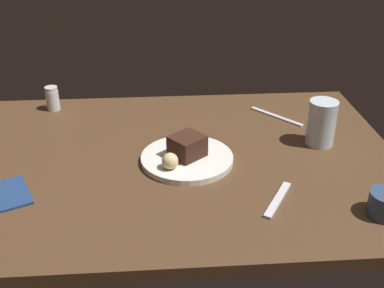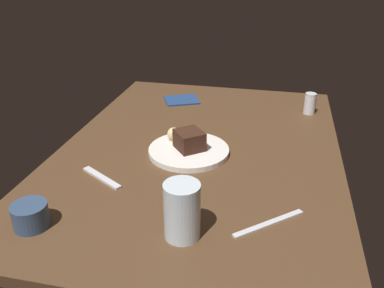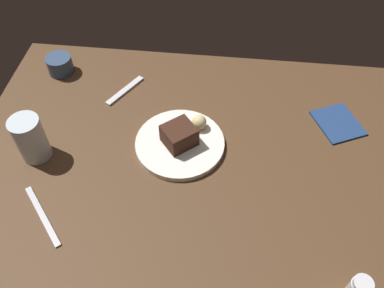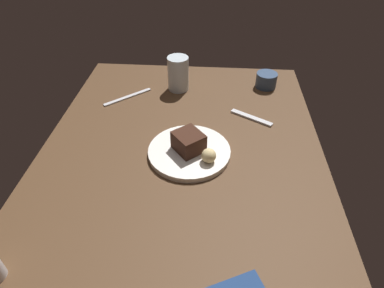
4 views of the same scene
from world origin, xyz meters
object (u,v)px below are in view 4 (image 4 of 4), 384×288
object	(u,v)px
chocolate_cake_slice	(189,142)
dessert_spoon	(251,118)
bread_roll	(209,156)
coffee_cup	(266,80)
water_glass	(178,74)
butter_knife	(128,97)
dessert_plate	(189,152)

from	to	relation	value
chocolate_cake_slice	dessert_spoon	world-z (taller)	chocolate_cake_slice
bread_roll	coffee_cup	size ratio (longest dim) A/B	0.52
water_glass	butter_knife	xyz separation A→B (cm)	(7.83, -18.00, -6.13)
bread_roll	butter_knife	size ratio (longest dim) A/B	0.22
butter_knife	coffee_cup	bearing A→B (deg)	-28.25
chocolate_cake_slice	water_glass	distance (cm)	37.95
chocolate_cake_slice	water_glass	size ratio (longest dim) A/B	0.62
dessert_plate	bread_roll	size ratio (longest dim) A/B	5.85
dessert_spoon	dessert_plate	bearing A→B (deg)	76.14
dessert_plate	butter_knife	size ratio (longest dim) A/B	1.27
dessert_plate	butter_knife	bearing A→B (deg)	-139.54
coffee_cup	dessert_spoon	world-z (taller)	coffee_cup
dessert_spoon	butter_knife	size ratio (longest dim) A/B	0.79
dessert_plate	coffee_cup	xyz separation A→B (cm)	(-41.51, 26.14, 1.99)
dessert_plate	coffee_cup	world-z (taller)	coffee_cup
bread_roll	water_glass	distance (cm)	43.94
chocolate_cake_slice	bread_roll	bearing A→B (deg)	52.13
chocolate_cake_slice	dessert_spoon	distance (cm)	27.84
butter_knife	dessert_plate	bearing A→B (deg)	-90.95
chocolate_cake_slice	coffee_cup	bearing A→B (deg)	147.55
bread_roll	water_glass	xyz separation A→B (cm)	(-41.90, -12.95, 2.71)
coffee_cup	chocolate_cake_slice	bearing A→B (deg)	-32.45
dessert_plate	dessert_spoon	xyz separation A→B (cm)	(-19.48, 19.36, -0.46)
bread_roll	water_glass	world-z (taller)	water_glass
bread_roll	coffee_cup	bearing A→B (deg)	156.15
dessert_spoon	coffee_cup	bearing A→B (deg)	-76.12
dessert_plate	chocolate_cake_slice	world-z (taller)	chocolate_cake_slice
dessert_plate	coffee_cup	distance (cm)	49.10
water_glass	bread_roll	bearing A→B (deg)	17.17
dessert_plate	coffee_cup	size ratio (longest dim) A/B	3.05
chocolate_cake_slice	bread_roll	world-z (taller)	chocolate_cake_slice
coffee_cup	bread_roll	bearing A→B (deg)	-23.85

